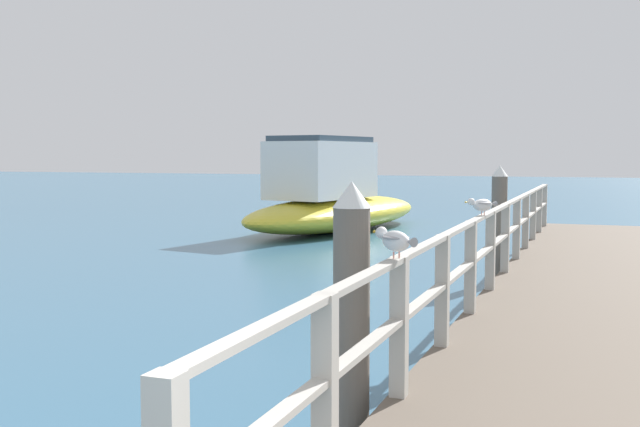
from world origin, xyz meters
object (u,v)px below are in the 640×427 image
seagull_foreground (395,240)px  boat_0 (332,200)px  seagull_background (482,204)px  dock_piling_far (499,223)px  dock_piling_near (351,320)px

seagull_foreground → boat_0: (-6.30, 16.45, -0.76)m
seagull_background → dock_piling_far: bearing=-43.5°
dock_piling_near → seagull_background: size_ratio=5.51×
dock_piling_near → dock_piling_far: same height
dock_piling_far → seagull_background: bearing=-85.4°
dock_piling_far → seagull_foreground: size_ratio=5.27×
dock_piling_near → boat_0: 17.36m
boat_0 → seagull_foreground: bearing=121.8°
boat_0 → dock_piling_near: bearing=120.8°
seagull_foreground → seagull_background: same height
seagull_foreground → seagull_background: 4.14m
seagull_foreground → dock_piling_near: bearing=107.5°
seagull_background → seagull_foreground: bearing=131.9°
dock_piling_near → seagull_foreground: 0.75m
dock_piling_far → seagull_foreground: (0.37, -8.77, 0.64)m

